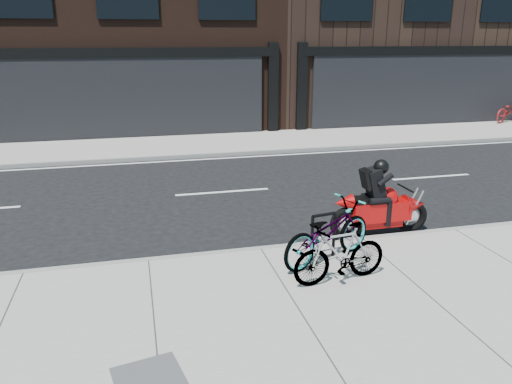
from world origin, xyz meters
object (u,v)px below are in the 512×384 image
object	(u,v)px
bicycle_rear	(340,253)
utility_grate	(149,379)
bicycle_front	(327,232)
bike_rack	(323,232)
motorcycle	(385,205)
bicycle_far	(510,111)

from	to	relation	value
bicycle_rear	utility_grate	distance (m)	3.47
bicycle_rear	bicycle_front	bearing A→B (deg)	166.37
bike_rack	motorcycle	bearing A→B (deg)	30.90
bicycle_far	motorcycle	bearing A→B (deg)	111.25
utility_grate	bike_rack	bearing A→B (deg)	40.10
bicycle_front	bicycle_rear	distance (m)	0.76
utility_grate	motorcycle	bearing A→B (deg)	37.08
motorcycle	bicycle_rear	bearing A→B (deg)	-133.16
bike_rack	bicycle_front	bearing A→B (deg)	-77.49
motorcycle	bicycle_far	distance (m)	15.78
bicycle_rear	motorcycle	xyz separation A→B (m)	(1.73, 1.87, 0.03)
bike_rack	bicycle_rear	size ratio (longest dim) A/B	0.52
bicycle_far	utility_grate	world-z (taller)	bicycle_far
bicycle_front	bicycle_far	xyz separation A→B (m)	(13.34, 11.72, -0.00)
bike_rack	utility_grate	distance (m)	4.02
utility_grate	bicycle_front	bearing A→B (deg)	38.52
bicycle_front	utility_grate	distance (m)	3.97
bicycle_front	bicycle_rear	bearing A→B (deg)	148.55
motorcycle	utility_grate	world-z (taller)	motorcycle
bicycle_rear	utility_grate	xyz separation A→B (m)	(-2.99, -1.70, -0.47)
motorcycle	bike_rack	bearing A→B (deg)	-149.45
bicycle_rear	motorcycle	world-z (taller)	motorcycle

